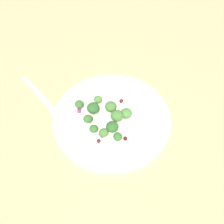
# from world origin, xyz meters

# --- Properties ---
(ground_plane) EXTENTS (1.80, 1.80, 0.02)m
(ground_plane) POSITION_xyz_m (0.00, 0.00, -0.01)
(ground_plane) COLOR tan
(plate) EXTENTS (0.29, 0.29, 0.02)m
(plate) POSITION_xyz_m (0.02, 0.02, 0.01)
(plate) COLOR white
(plate) RESTS_ON ground_plane
(dressing_pool) EXTENTS (0.17, 0.17, 0.00)m
(dressing_pool) POSITION_xyz_m (0.02, 0.02, 0.01)
(dressing_pool) COLOR white
(dressing_pool) RESTS_ON plate
(broccoli_floret_0) EXTENTS (0.03, 0.03, 0.03)m
(broccoli_floret_0) POSITION_xyz_m (0.00, 0.06, 0.04)
(broccoli_floret_0) COLOR #8EB77A
(broccoli_floret_0) RESTS_ON plate
(broccoli_floret_1) EXTENTS (0.03, 0.03, 0.03)m
(broccoli_floret_1) POSITION_xyz_m (-0.02, 0.00, 0.03)
(broccoli_floret_1) COLOR #9EC684
(broccoli_floret_1) RESTS_ON plate
(broccoli_floret_2) EXTENTS (0.03, 0.03, 0.03)m
(broccoli_floret_2) POSITION_xyz_m (0.01, 0.01, 0.03)
(broccoli_floret_2) COLOR #ADD18E
(broccoli_floret_2) RESTS_ON plate
(broccoli_floret_3) EXTENTS (0.02, 0.02, 0.02)m
(broccoli_floret_3) POSITION_xyz_m (-0.03, 0.06, 0.03)
(broccoli_floret_3) COLOR #ADD18E
(broccoli_floret_3) RESTS_ON plate
(broccoli_floret_4) EXTENTS (0.02, 0.02, 0.02)m
(broccoli_floret_4) POSITION_xyz_m (-0.00, 0.10, 0.03)
(broccoli_floret_4) COLOR #8EB77A
(broccoli_floret_4) RESTS_ON plate
(broccoli_floret_5) EXTENTS (0.02, 0.02, 0.02)m
(broccoli_floret_5) POSITION_xyz_m (-0.04, 0.04, 0.03)
(broccoli_floret_5) COLOR #8EB77A
(broccoli_floret_5) RESTS_ON plate
(broccoli_floret_6) EXTENTS (0.03, 0.03, 0.03)m
(broccoli_floret_6) POSITION_xyz_m (0.03, 0.03, 0.04)
(broccoli_floret_6) COLOR #8EB77A
(broccoli_floret_6) RESTS_ON plate
(broccoli_floret_7) EXTENTS (0.02, 0.02, 0.02)m
(broccoli_floret_7) POSITION_xyz_m (0.04, 0.07, 0.03)
(broccoli_floret_7) COLOR #8EB77A
(broccoli_floret_7) RESTS_ON plate
(broccoli_floret_8) EXTENTS (0.03, 0.03, 0.03)m
(broccoli_floret_8) POSITION_xyz_m (0.03, -0.01, 0.03)
(broccoli_floret_8) COLOR #8EB77A
(broccoli_floret_8) RESTS_ON plate
(broccoli_floret_9) EXTENTS (0.02, 0.02, 0.02)m
(broccoli_floret_9) POSITION_xyz_m (-0.03, -0.02, 0.03)
(broccoli_floret_9) COLOR #8EB77A
(broccoli_floret_9) RESTS_ON plate
(broccoli_floret_10) EXTENTS (0.02, 0.02, 0.02)m
(broccoli_floret_10) POSITION_xyz_m (-0.04, 0.01, 0.03)
(broccoli_floret_10) COLOR #8EB77A
(broccoli_floret_10) RESTS_ON plate
(cranberry_0) EXTENTS (0.01, 0.01, 0.01)m
(cranberry_0) POSITION_xyz_m (0.07, 0.02, 0.02)
(cranberry_0) COLOR maroon
(cranberry_0) RESTS_ON plate
(cranberry_1) EXTENTS (0.01, 0.01, 0.01)m
(cranberry_1) POSITION_xyz_m (-0.02, -0.04, 0.02)
(cranberry_1) COLOR maroon
(cranberry_1) RESTS_ON plate
(cranberry_2) EXTENTS (0.01, 0.01, 0.01)m
(cranberry_2) POSITION_xyz_m (0.02, 0.01, 0.02)
(cranberry_2) COLOR maroon
(cranberry_2) RESTS_ON plate
(cranberry_3) EXTENTS (0.01, 0.01, 0.01)m
(cranberry_3) POSITION_xyz_m (-0.06, 0.01, 0.02)
(cranberry_3) COLOR maroon
(cranberry_3) RESTS_ON plate
(onion_bit_0) EXTENTS (0.02, 0.02, 0.00)m
(onion_bit_0) POSITION_xyz_m (-0.04, 0.01, 0.01)
(onion_bit_0) COLOR #934C84
(onion_bit_0) RESTS_ON plate
(onion_bit_1) EXTENTS (0.01, 0.01, 0.00)m
(onion_bit_1) POSITION_xyz_m (0.02, 0.08, 0.02)
(onion_bit_1) COLOR #843D75
(onion_bit_1) RESTS_ON plate
(onion_bit_2) EXTENTS (0.01, 0.01, 0.00)m
(onion_bit_2) POSITION_xyz_m (0.01, 0.08, 0.02)
(onion_bit_2) COLOR #A35B93
(onion_bit_2) RESTS_ON plate
(onion_bit_3) EXTENTS (0.02, 0.01, 0.00)m
(onion_bit_3) POSITION_xyz_m (-0.01, 0.10, 0.02)
(onion_bit_3) COLOR #843D75
(onion_bit_3) RESTS_ON plate
(fork) EXTENTS (0.08, 0.18, 0.01)m
(fork) POSITION_xyz_m (-0.02, 0.21, 0.00)
(fork) COLOR silver
(fork) RESTS_ON ground_plane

